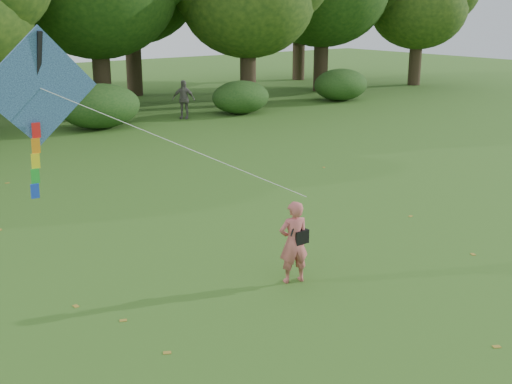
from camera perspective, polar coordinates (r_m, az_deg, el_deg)
ground at (r=12.20m, az=8.86°, el=-8.23°), size 100.00×100.00×0.00m
man_kite_flyer at (r=11.96m, az=3.36°, el=-4.47°), size 0.66×0.53×1.58m
bystander_right at (r=29.88m, az=-6.46°, el=8.18°), size 1.05×1.03×1.77m
crossbody_bag at (r=11.97m, az=3.89°, el=-3.92°), size 0.43×0.20×0.67m
flying_kite at (r=11.31m, az=-18.70°, el=8.48°), size 5.01×2.51×3.10m
shrub_band at (r=26.59m, az=-20.79°, el=6.18°), size 39.15×3.22×1.88m
fallen_leaves at (r=13.27m, az=-2.20°, el=-5.96°), size 10.37×14.67×0.01m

